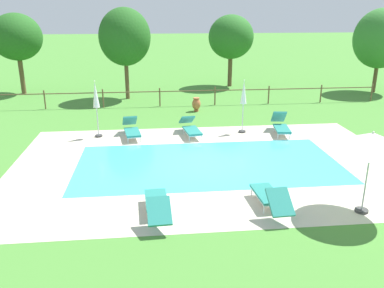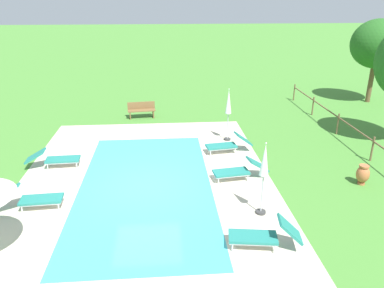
{
  "view_description": "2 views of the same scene",
  "coord_description": "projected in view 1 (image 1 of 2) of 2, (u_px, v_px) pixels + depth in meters",
  "views": [
    {
      "loc": [
        -1.99,
        -13.21,
        5.29
      ],
      "look_at": [
        -0.54,
        0.5,
        0.6
      ],
      "focal_mm": 37.3,
      "sensor_mm": 36.0,
      "label": 1
    },
    {
      "loc": [
        11.89,
        0.71,
        6.35
      ],
      "look_at": [
        -1.1,
        1.75,
        1.13
      ],
      "focal_mm": 34.88,
      "sensor_mm": 36.0,
      "label": 2
    }
  ],
  "objects": [
    {
      "name": "patio_umbrella_open_foreground",
      "position": [
        372.0,
        141.0,
        10.28
      ],
      "size": [
        2.13,
        2.13,
        2.32
      ],
      "color": "#383838",
      "rests_on": "ground"
    },
    {
      "name": "sun_lounger_north_mid",
      "position": [
        157.0,
        203.0,
        10.64
      ],
      "size": [
        0.7,
        2.08,
        0.75
      ],
      "color": "#237A70",
      "rests_on": "ground"
    },
    {
      "name": "swimming_pool_water",
      "position": [
        208.0,
        164.0,
        14.34
      ],
      "size": [
        9.38,
        4.66,
        0.01
      ],
      "primitive_type": "cube",
      "color": "#42CCD6",
      "rests_on": "ground"
    },
    {
      "name": "sun_lounger_north_near_steps",
      "position": [
        281.0,
        125.0,
        17.68
      ],
      "size": [
        0.87,
        2.0,
        0.92
      ],
      "color": "#237A70",
      "rests_on": "ground"
    },
    {
      "name": "patio_umbrella_closed_row_centre",
      "position": [
        96.0,
        99.0,
        16.83
      ],
      "size": [
        0.32,
        0.32,
        2.46
      ],
      "color": "#383838",
      "rests_on": "ground"
    },
    {
      "name": "tree_east_mid",
      "position": [
        231.0,
        37.0,
        27.67
      ],
      "size": [
        3.13,
        3.13,
        4.94
      ],
      "color": "brown",
      "rests_on": "ground"
    },
    {
      "name": "pool_deck_paving",
      "position": [
        208.0,
        164.0,
        14.34
      ],
      "size": [
        13.97,
        9.25,
        0.01
      ],
      "primitive_type": "cube",
      "color": "beige",
      "rests_on": "ground"
    },
    {
      "name": "tree_west_mid",
      "position": [
        17.0,
        37.0,
        25.1
      ],
      "size": [
        3.14,
        3.14,
        5.07
      ],
      "color": "brown",
      "rests_on": "ground"
    },
    {
      "name": "sun_lounger_north_far",
      "position": [
        191.0,
        128.0,
        17.41
      ],
      "size": [
        0.87,
        2.1,
        0.79
      ],
      "color": "#237A70",
      "rests_on": "ground"
    },
    {
      "name": "sun_lounger_north_end",
      "position": [
        270.0,
        196.0,
        11.01
      ],
      "size": [
        0.72,
        2.04,
        0.82
      ],
      "color": "#237A70",
      "rests_on": "ground"
    },
    {
      "name": "patio_umbrella_closed_row_west",
      "position": [
        244.0,
        97.0,
        17.46
      ],
      "size": [
        0.32,
        0.32,
        2.38
      ],
      "color": "#383838",
      "rests_on": "ground"
    },
    {
      "name": "pool_coping_rim",
      "position": [
        208.0,
        163.0,
        14.34
      ],
      "size": [
        9.86,
        5.14,
        0.01
      ],
      "color": "beige",
      "rests_on": "ground"
    },
    {
      "name": "ground_plane",
      "position": [
        208.0,
        164.0,
        14.34
      ],
      "size": [
        160.0,
        160.0,
        0.0
      ],
      "primitive_type": "plane",
      "color": "#478433"
    },
    {
      "name": "tree_centre",
      "position": [
        381.0,
        39.0,
        25.57
      ],
      "size": [
        3.42,
        3.42,
        5.37
      ],
      "color": "brown",
      "rests_on": "ground"
    },
    {
      "name": "terracotta_urn_near_fence",
      "position": [
        196.0,
        104.0,
        21.56
      ],
      "size": [
        0.46,
        0.46,
        0.75
      ],
      "color": "#B7663D",
      "rests_on": "ground"
    },
    {
      "name": "sun_lounger_south_near_corner",
      "position": [
        132.0,
        129.0,
        17.17
      ],
      "size": [
        0.89,
        2.06,
        0.84
      ],
      "color": "#237A70",
      "rests_on": "ground"
    },
    {
      "name": "tree_far_west",
      "position": [
        125.0,
        37.0,
        23.57
      ],
      "size": [
        3.06,
        3.06,
        5.4
      ],
      "color": "brown",
      "rests_on": "ground"
    },
    {
      "name": "perimeter_fence",
      "position": [
        188.0,
        94.0,
        22.74
      ],
      "size": [
        22.31,
        0.08,
        1.05
      ],
      "color": "brown",
      "rests_on": "ground"
    }
  ]
}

